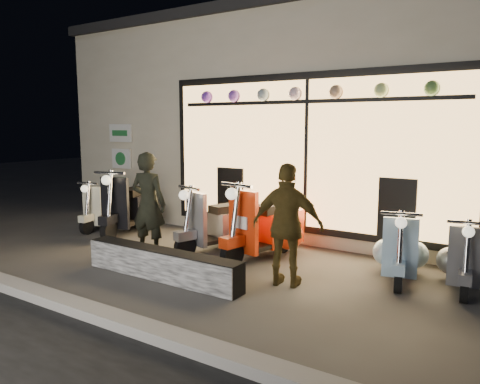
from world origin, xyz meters
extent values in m
plane|color=#383533|center=(0.00, 0.00, 0.00)|extent=(40.00, 40.00, 0.00)
cube|color=slate|center=(0.00, -2.00, 0.06)|extent=(40.00, 0.25, 0.12)
cube|color=beige|center=(0.00, 5.00, 2.00)|extent=(10.00, 6.00, 4.00)
cube|color=black|center=(0.00, 5.00, 4.10)|extent=(10.20, 6.20, 0.20)
cube|color=black|center=(0.80, 1.98, 1.55)|extent=(5.45, 0.06, 2.65)
cube|color=#FFBF6B|center=(0.80, 1.94, 1.55)|extent=(5.20, 0.04, 2.40)
cube|color=black|center=(0.80, 1.90, 2.40)|extent=(4.90, 0.06, 0.06)
cube|color=white|center=(-3.60, 1.96, 1.85)|extent=(0.65, 0.04, 0.38)
cube|color=white|center=(-3.60, 1.96, 1.30)|extent=(0.55, 0.04, 0.42)
cube|color=black|center=(-0.05, -0.65, 0.20)|extent=(2.45, 0.28, 0.40)
cylinder|color=black|center=(-0.45, 0.30, 0.17)|extent=(0.20, 0.36, 0.35)
cylinder|color=black|center=(-0.14, 1.28, 0.17)|extent=(0.22, 0.37, 0.35)
cube|color=#A6A6AA|center=(-0.38, 0.51, 0.57)|extent=(0.47, 0.21, 0.84)
cube|color=#A6A6AA|center=(-0.17, 1.18, 0.39)|extent=(0.63, 0.81, 0.47)
cube|color=black|center=(-0.20, 1.08, 0.68)|extent=(0.45, 0.63, 0.12)
sphere|color=#FFF2CC|center=(-0.45, 0.29, 0.97)|extent=(0.19, 0.19, 0.15)
cylinder|color=black|center=(0.45, 0.27, 0.19)|extent=(0.18, 0.40, 0.38)
cylinder|color=black|center=(0.65, 1.38, 0.19)|extent=(0.20, 0.40, 0.38)
cube|color=red|center=(0.49, 0.50, 0.63)|extent=(0.52, 0.17, 0.93)
cube|color=red|center=(0.63, 1.27, 0.43)|extent=(0.61, 0.86, 0.52)
cube|color=black|center=(0.61, 1.16, 0.74)|extent=(0.42, 0.68, 0.14)
sphere|color=#FFF2CC|center=(0.45, 0.26, 1.07)|extent=(0.20, 0.20, 0.17)
cylinder|color=black|center=(-2.23, 0.35, 0.19)|extent=(0.22, 0.40, 0.39)
cylinder|color=black|center=(-2.55, 1.44, 0.19)|extent=(0.24, 0.41, 0.39)
cube|color=black|center=(-2.30, 0.58, 0.64)|extent=(0.53, 0.23, 0.93)
cube|color=black|center=(-2.52, 1.33, 0.43)|extent=(0.69, 0.90, 0.52)
cube|color=black|center=(-2.49, 1.22, 0.75)|extent=(0.49, 0.70, 0.14)
sphere|color=#FFF2CC|center=(-2.23, 0.34, 1.08)|extent=(0.21, 0.21, 0.17)
cylinder|color=black|center=(-2.97, 0.47, 0.15)|extent=(0.15, 0.32, 0.31)
cylinder|color=black|center=(-3.14, 1.36, 0.15)|extent=(0.16, 0.32, 0.31)
cube|color=beige|center=(-3.01, 0.66, 0.51)|extent=(0.42, 0.14, 0.74)
cube|color=beige|center=(-3.12, 1.27, 0.34)|extent=(0.49, 0.69, 0.42)
cube|color=black|center=(-3.10, 1.18, 0.60)|extent=(0.34, 0.55, 0.11)
sphere|color=#FFF2CC|center=(-2.97, 0.46, 0.86)|extent=(0.16, 0.16, 0.14)
cylinder|color=black|center=(2.71, 0.53, 0.16)|extent=(0.16, 0.33, 0.31)
cylinder|color=black|center=(2.50, 1.43, 0.16)|extent=(0.18, 0.33, 0.31)
cube|color=#98BED8|center=(2.67, 0.72, 0.52)|extent=(0.43, 0.16, 0.76)
cube|color=#98BED8|center=(2.52, 1.34, 0.35)|extent=(0.52, 0.72, 0.42)
cube|color=black|center=(2.54, 1.25, 0.61)|extent=(0.37, 0.56, 0.11)
sphere|color=#FFF2CC|center=(2.71, 0.53, 0.88)|extent=(0.17, 0.17, 0.14)
cylinder|color=black|center=(3.43, 0.63, 0.15)|extent=(0.13, 0.31, 0.30)
cylinder|color=black|center=(3.31, 1.51, 0.15)|extent=(0.14, 0.31, 0.30)
cube|color=slate|center=(3.41, 0.81, 0.49)|extent=(0.41, 0.12, 0.72)
cube|color=slate|center=(3.33, 1.42, 0.34)|extent=(0.45, 0.66, 0.41)
cube|color=black|center=(3.34, 1.33, 0.58)|extent=(0.31, 0.52, 0.11)
sphere|color=#FFF2CC|center=(3.43, 0.62, 0.84)|extent=(0.15, 0.15, 0.13)
imported|color=black|center=(-1.03, 0.12, 0.81)|extent=(0.65, 0.49, 1.62)
imported|color=#53421A|center=(1.45, 0.04, 0.78)|extent=(0.97, 0.54, 1.56)
camera|label=1|loc=(4.10, -5.09, 2.04)|focal=35.00mm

